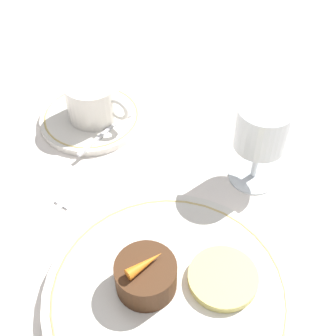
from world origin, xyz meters
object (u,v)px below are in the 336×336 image
(dinner_plate, at_px, (169,295))
(dessert_cake, at_px, (143,274))
(fork, at_px, (49,216))
(wine_glass, at_px, (262,132))
(coffee_cup, at_px, (93,99))

(dinner_plate, xyz_separation_m, dessert_cake, (-0.03, -0.01, 0.02))
(dinner_plate, height_order, fork, dinner_plate)
(fork, bearing_deg, dessert_cake, -6.45)
(dinner_plate, height_order, wine_glass, wine_glass)
(dessert_cake, bearing_deg, dinner_plate, 10.76)
(dinner_plate, xyz_separation_m, fork, (-0.18, 0.01, -0.01))
(wine_glass, xyz_separation_m, fork, (-0.18, -0.20, -0.08))
(coffee_cup, relative_size, dessert_cake, 1.56)
(dinner_plate, relative_size, coffee_cup, 2.62)
(wine_glass, height_order, dessert_cake, wine_glass)
(coffee_cup, height_order, wine_glass, wine_glass)
(dinner_plate, bearing_deg, dessert_cake, -169.24)
(wine_glass, bearing_deg, dessert_cake, -97.69)
(dinner_plate, relative_size, dessert_cake, 4.10)
(coffee_cup, relative_size, fork, 0.55)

